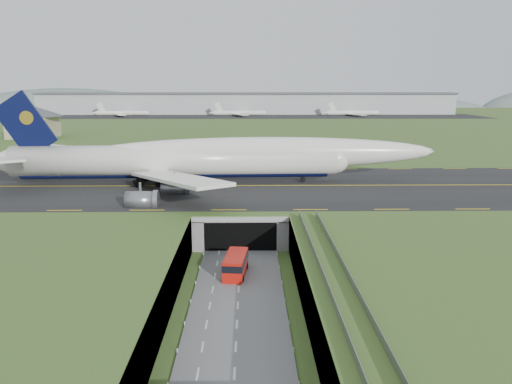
{
  "coord_description": "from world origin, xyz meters",
  "views": [
    {
      "loc": [
        1.45,
        -70.75,
        27.13
      ],
      "look_at": [
        2.74,
        20.0,
        7.57
      ],
      "focal_mm": 35.0,
      "sensor_mm": 36.0,
      "label": 1
    }
  ],
  "objects": [
    {
      "name": "taxiway",
      "position": [
        0.0,
        33.0,
        6.09
      ],
      "size": [
        800.0,
        44.0,
        0.18
      ],
      "primitive_type": "cube",
      "color": "black",
      "rests_on": "airfield_deck"
    },
    {
      "name": "tunnel_portal",
      "position": [
        0.0,
        16.71,
        3.33
      ],
      "size": [
        17.0,
        22.3,
        6.0
      ],
      "color": "gray",
      "rests_on": "ground"
    },
    {
      "name": "cargo_terminal",
      "position": [
        -0.06,
        299.41,
        13.96
      ],
      "size": [
        320.0,
        67.0,
        15.6
      ],
      "color": "#B2B2B2",
      "rests_on": "ground"
    },
    {
      "name": "guideway",
      "position": [
        11.0,
        -19.11,
        5.32
      ],
      "size": [
        3.0,
        53.0,
        7.05
      ],
      "color": "#A8A8A3",
      "rests_on": "ground"
    },
    {
      "name": "shuttle_tram",
      "position": [
        -0.52,
        -2.52,
        1.69
      ],
      "size": [
        3.7,
        7.83,
        3.08
      ],
      "rotation": [
        0.0,
        0.0,
        -0.12
      ],
      "color": "red",
      "rests_on": "ground"
    },
    {
      "name": "distant_hills",
      "position": [
        64.38,
        430.0,
        -4.0
      ],
      "size": [
        700.0,
        91.0,
        60.0
      ],
      "color": "slate",
      "rests_on": "ground"
    },
    {
      "name": "trench_road",
      "position": [
        0.0,
        -7.5,
        0.1
      ],
      "size": [
        12.0,
        75.0,
        0.2
      ],
      "primitive_type": "cube",
      "color": "slate",
      "rests_on": "ground"
    },
    {
      "name": "ground",
      "position": [
        0.0,
        0.0,
        0.0
      ],
      "size": [
        900.0,
        900.0,
        0.0
      ],
      "primitive_type": "plane",
      "color": "#425B24",
      "rests_on": "ground"
    },
    {
      "name": "service_building",
      "position": [
        -86.06,
        133.64,
        13.74
      ],
      "size": [
        24.12,
        24.12,
        13.06
      ],
      "rotation": [
        0.0,
        0.0,
        -0.01
      ],
      "color": "tan",
      "rests_on": "ground"
    },
    {
      "name": "jumbo_jet",
      "position": [
        -7.34,
        35.96,
        11.56
      ],
      "size": [
        97.96,
        62.41,
        20.65
      ],
      "rotation": [
        0.0,
        0.0,
        0.03
      ],
      "color": "white",
      "rests_on": "ground"
    },
    {
      "name": "airfield_deck",
      "position": [
        0.0,
        0.0,
        3.0
      ],
      "size": [
        800.0,
        800.0,
        6.0
      ],
      "primitive_type": "cube",
      "color": "gray",
      "rests_on": "ground"
    }
  ]
}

